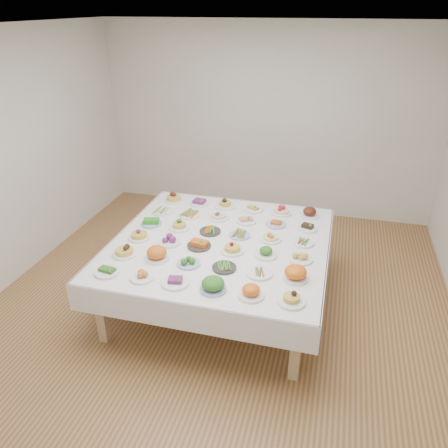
% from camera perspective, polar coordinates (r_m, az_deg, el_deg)
% --- Properties ---
extents(room_envelope, '(5.02, 5.02, 2.81)m').
position_cam_1_polar(room_envelope, '(4.21, -0.20, 11.10)').
color(room_envelope, '#A76C45').
rests_on(room_envelope, ground).
extents(display_table, '(2.23, 2.23, 0.75)m').
position_cam_1_polar(display_table, '(4.61, -0.49, -2.98)').
color(display_table, white).
rests_on(display_table, ground).
extents(dish_0, '(0.23, 0.23, 0.09)m').
position_cam_1_polar(dish_0, '(4.18, -15.03, -5.81)').
color(dish_0, white).
rests_on(dish_0, display_table).
extents(dish_1, '(0.22, 0.22, 0.09)m').
position_cam_1_polar(dish_1, '(4.03, -10.66, -6.60)').
color(dish_1, white).
rests_on(dish_1, display_table).
extents(dish_2, '(0.25, 0.25, 0.10)m').
position_cam_1_polar(dish_2, '(3.92, -6.38, -7.28)').
color(dish_2, white).
rests_on(dish_2, display_table).
extents(dish_3, '(0.27, 0.27, 0.15)m').
position_cam_1_polar(dish_3, '(3.80, -1.45, -7.71)').
color(dish_3, '#4C66B2').
rests_on(dish_3, display_table).
extents(dish_4, '(0.23, 0.23, 0.12)m').
position_cam_1_polar(dish_4, '(3.74, 3.55, -8.74)').
color(dish_4, white).
rests_on(dish_4, display_table).
extents(dish_5, '(0.24, 0.24, 0.13)m').
position_cam_1_polar(dish_5, '(3.71, 8.81, -9.39)').
color(dish_5, white).
rests_on(dish_5, display_table).
extents(dish_6, '(0.24, 0.24, 0.15)m').
position_cam_1_polar(dish_6, '(4.41, -12.93, -3.17)').
color(dish_6, white).
rests_on(dish_6, display_table).
extents(dish_7, '(0.23, 0.23, 0.14)m').
position_cam_1_polar(dish_7, '(4.28, -8.78, -3.80)').
color(dish_7, white).
rests_on(dish_7, display_table).
extents(dish_8, '(0.22, 0.22, 0.10)m').
position_cam_1_polar(dish_8, '(4.17, -4.66, -4.74)').
color(dish_8, '#4C66B2').
rests_on(dish_8, display_table).
extents(dish_9, '(0.22, 0.22, 0.05)m').
position_cam_1_polar(dish_9, '(4.11, 0.03, -5.64)').
color(dish_9, '#2E2B28').
rests_on(dish_9, display_table).
extents(dish_10, '(0.24, 0.24, 0.05)m').
position_cam_1_polar(dish_10, '(4.04, 4.63, -6.35)').
color(dish_10, white).
rests_on(dish_10, display_table).
extents(dish_11, '(0.25, 0.25, 0.14)m').
position_cam_1_polar(dish_11, '(3.99, 9.33, -6.28)').
color(dish_11, white).
rests_on(dish_11, display_table).
extents(dish_12, '(0.22, 0.22, 0.13)m').
position_cam_1_polar(dish_12, '(4.68, -11.05, -1.25)').
color(dish_12, white).
rests_on(dish_12, display_table).
extents(dish_13, '(0.23, 0.23, 0.11)m').
position_cam_1_polar(dish_13, '(4.55, -7.16, -1.99)').
color(dish_13, white).
rests_on(dish_13, display_table).
extents(dish_14, '(0.24, 0.24, 0.11)m').
position_cam_1_polar(dish_14, '(4.46, -3.29, -2.49)').
color(dish_14, '#2E2B28').
rests_on(dish_14, display_table).
extents(dish_15, '(0.23, 0.23, 0.12)m').
position_cam_1_polar(dish_15, '(4.36, 1.10, -3.07)').
color(dish_15, white).
rests_on(dish_15, display_table).
extents(dish_16, '(0.23, 0.23, 0.12)m').
position_cam_1_polar(dish_16, '(4.31, 5.49, -3.57)').
color(dish_16, white).
rests_on(dish_16, display_table).
extents(dish_17, '(0.23, 0.23, 0.10)m').
position_cam_1_polar(dish_17, '(4.29, 10.01, -4.21)').
color(dish_17, white).
rests_on(dish_17, display_table).
extents(dish_18, '(0.23, 0.23, 0.10)m').
position_cam_1_polar(dish_18, '(4.96, -9.48, 0.36)').
color(dish_18, '#4C66B2').
rests_on(dish_18, display_table).
extents(dish_19, '(0.23, 0.23, 0.14)m').
position_cam_1_polar(dish_19, '(4.82, -5.87, 0.09)').
color(dish_19, white).
rests_on(dish_19, display_table).
extents(dish_20, '(0.23, 0.23, 0.06)m').
position_cam_1_polar(dish_20, '(4.74, -1.82, -0.82)').
color(dish_20, '#2E2B28').
rests_on(dish_20, display_table).
extents(dish_21, '(0.22, 0.22, 0.06)m').
position_cam_1_polar(dish_21, '(4.66, 2.06, -1.33)').
color(dish_21, '#4C66B2').
rests_on(dish_21, display_table).
extents(dish_22, '(0.22, 0.22, 0.13)m').
position_cam_1_polar(dish_22, '(4.59, 6.11, -1.43)').
color(dish_22, white).
rests_on(dish_22, display_table).
extents(dish_23, '(0.22, 0.22, 0.05)m').
position_cam_1_polar(dish_23, '(4.59, 10.26, -2.35)').
color(dish_23, white).
rests_on(dish_23, display_table).
extents(dish_24, '(0.24, 0.24, 0.06)m').
position_cam_1_polar(dish_24, '(5.24, -8.04, 1.76)').
color(dish_24, white).
rests_on(dish_24, display_table).
extents(dish_25, '(0.25, 0.24, 0.06)m').
position_cam_1_polar(dish_25, '(5.12, -4.45, 1.35)').
color(dish_25, white).
rests_on(dish_25, display_table).
extents(dish_26, '(0.24, 0.24, 0.13)m').
position_cam_1_polar(dish_26, '(5.03, -0.71, 1.36)').
color(dish_26, white).
rests_on(dish_26, display_table).
extents(dish_27, '(0.22, 0.22, 0.09)m').
position_cam_1_polar(dish_27, '(4.96, 2.91, 0.62)').
color(dish_27, white).
rests_on(dish_27, display_table).
extents(dish_28, '(0.22, 0.22, 0.09)m').
position_cam_1_polar(dish_28, '(4.92, 6.83, 0.15)').
color(dish_28, '#4C66B2').
rests_on(dish_28, display_table).
extents(dish_29, '(0.22, 0.22, 0.09)m').
position_cam_1_polar(dish_29, '(4.88, 10.85, -0.35)').
color(dish_29, white).
rests_on(dish_29, display_table).
extents(dish_30, '(0.23, 0.22, 0.14)m').
position_cam_1_polar(dish_30, '(5.51, -6.62, 3.62)').
color(dish_30, white).
rests_on(dish_30, display_table).
extents(dish_31, '(0.23, 0.23, 0.10)m').
position_cam_1_polar(dish_31, '(5.40, -3.25, 3.00)').
color(dish_31, white).
rests_on(dish_31, display_table).
extents(dish_32, '(0.25, 0.25, 0.14)m').
position_cam_1_polar(dish_32, '(5.32, 0.14, 2.85)').
color(dish_32, white).
rests_on(dish_32, display_table).
extents(dish_33, '(0.25, 0.25, 0.09)m').
position_cam_1_polar(dish_33, '(5.25, 3.80, 2.14)').
color(dish_33, white).
rests_on(dish_33, display_table).
extents(dish_34, '(0.27, 0.27, 0.15)m').
position_cam_1_polar(dish_34, '(5.19, 7.47, 2.08)').
color(dish_34, white).
rests_on(dish_34, display_table).
extents(dish_35, '(0.22, 0.22, 0.13)m').
position_cam_1_polar(dish_35, '(5.17, 11.12, 1.57)').
color(dish_35, white).
rests_on(dish_35, display_table).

